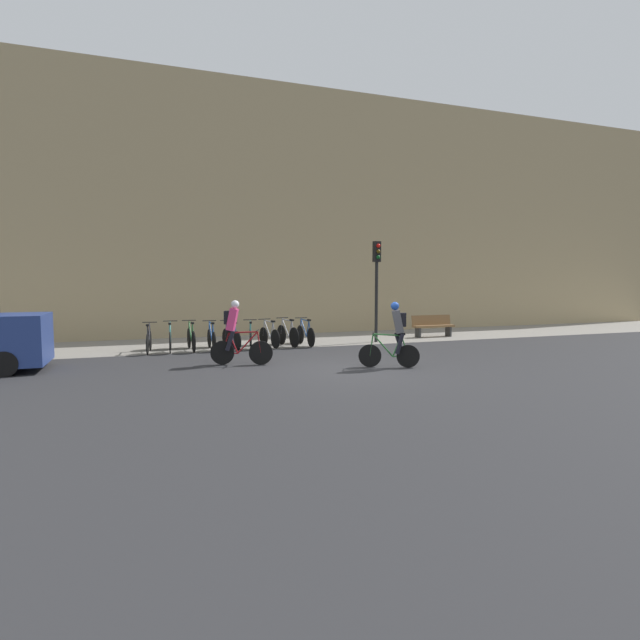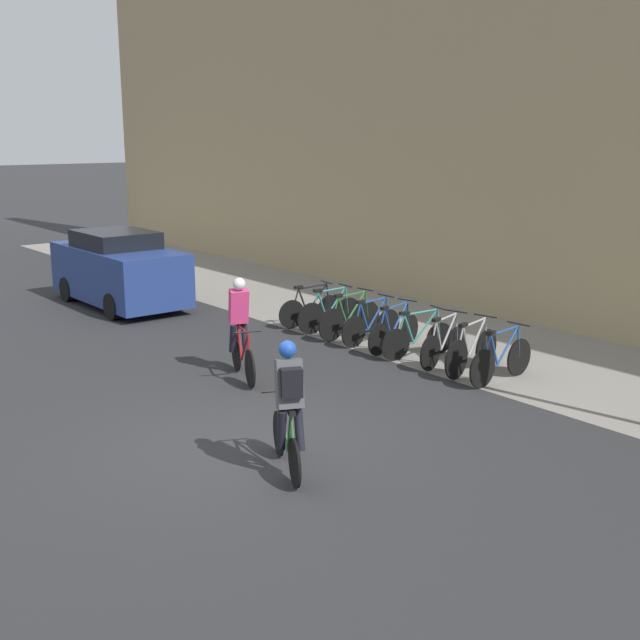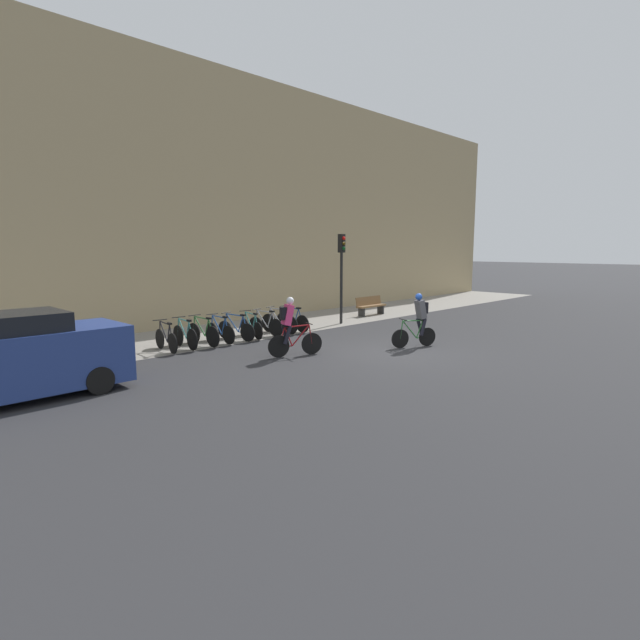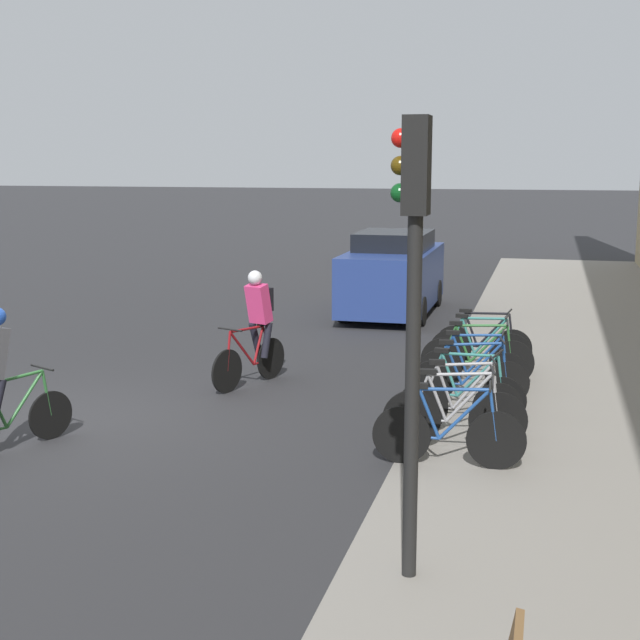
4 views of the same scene
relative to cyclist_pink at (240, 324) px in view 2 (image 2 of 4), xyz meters
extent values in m
plane|color=#2B2B2D|center=(2.69, -1.80, -0.95)|extent=(200.00, 200.00, 0.00)
cube|color=gray|center=(2.69, 4.95, -0.94)|extent=(44.00, 4.50, 0.01)
cube|color=tan|center=(2.69, 7.50, 4.35)|extent=(44.00, 0.60, 10.59)
cylinder|color=black|center=(0.66, -0.25, -0.62)|extent=(0.63, 0.26, 0.66)
cylinder|color=black|center=(-0.33, 0.12, -0.62)|extent=(0.63, 0.26, 0.66)
cylinder|color=maroon|center=(0.32, -0.12, -0.33)|extent=(0.56, 0.24, 0.62)
cylinder|color=maroon|center=(-0.04, 0.02, -0.35)|extent=(0.27, 0.13, 0.58)
cylinder|color=maroon|center=(0.21, -0.08, -0.05)|extent=(0.75, 0.31, 0.07)
cylinder|color=maroon|center=(-0.13, 0.05, -0.62)|extent=(0.41, 0.18, 0.05)
cylinder|color=maroon|center=(-0.24, 0.09, -0.34)|extent=(0.22, 0.11, 0.56)
cylinder|color=maroon|center=(0.62, -0.23, -0.33)|extent=(0.13, 0.08, 0.59)
cylinder|color=black|center=(0.58, -0.22, 0.00)|extent=(0.19, 0.44, 0.03)
cube|color=black|center=(-0.15, 0.06, -0.03)|extent=(0.22, 0.15, 0.06)
cube|color=#DB3875|center=(-0.06, 0.02, 0.30)|extent=(0.41, 0.41, 0.63)
sphere|color=silver|center=(0.02, -0.01, 0.71)|extent=(0.28, 0.28, 0.22)
cylinder|color=black|center=(-0.14, -0.06, -0.27)|extent=(0.30, 0.20, 0.56)
cylinder|color=black|center=(-0.07, 0.14, -0.27)|extent=(0.26, 0.19, 0.56)
cube|color=black|center=(-0.19, 0.07, 0.35)|extent=(0.22, 0.29, 0.36)
cylinder|color=black|center=(3.32, -1.59, -0.64)|extent=(0.57, 0.29, 0.61)
cylinder|color=black|center=(4.23, -2.01, -0.64)|extent=(0.57, 0.29, 0.61)
cylinder|color=#2D6B33|center=(3.63, -1.73, -0.36)|extent=(0.52, 0.27, 0.62)
cylinder|color=#2D6B33|center=(3.97, -1.89, -0.37)|extent=(0.25, 0.15, 0.58)
cylinder|color=#2D6B33|center=(3.73, -1.78, -0.08)|extent=(0.69, 0.35, 0.07)
cylinder|color=#2D6B33|center=(4.05, -1.92, -0.65)|extent=(0.38, 0.20, 0.05)
cylinder|color=#2D6B33|center=(4.15, -1.97, -0.37)|extent=(0.21, 0.12, 0.56)
cylinder|color=#2D6B33|center=(3.35, -1.60, -0.35)|extent=(0.12, 0.08, 0.58)
cylinder|color=black|center=(3.39, -1.62, -0.02)|extent=(0.22, 0.43, 0.03)
cube|color=black|center=(4.07, -1.93, -0.05)|extent=(0.22, 0.16, 0.06)
cube|color=#4C4C51|center=(3.98, -1.89, 0.28)|extent=(0.43, 0.42, 0.63)
sphere|color=#1E47AD|center=(3.90, -1.86, 0.69)|extent=(0.29, 0.29, 0.22)
cylinder|color=black|center=(4.07, -1.81, -0.30)|extent=(0.30, 0.22, 0.56)
cylinder|color=black|center=(3.97, -2.01, -0.30)|extent=(0.26, 0.20, 0.56)
cube|color=black|center=(4.10, -1.95, 0.33)|extent=(0.24, 0.29, 0.36)
cylinder|color=black|center=(-2.14, 3.80, -0.63)|extent=(0.10, 0.64, 0.64)
cylinder|color=black|center=(-2.24, 2.81, -0.63)|extent=(0.10, 0.64, 0.64)
cylinder|color=black|center=(-2.18, 3.47, -0.35)|extent=(0.09, 0.55, 0.62)
cylinder|color=black|center=(-2.22, 3.10, -0.36)|extent=(0.07, 0.26, 0.58)
cylinder|color=black|center=(-2.19, 3.36, -0.06)|extent=(0.11, 0.74, 0.07)
cylinder|color=black|center=(-2.22, 3.01, -0.64)|extent=(0.07, 0.40, 0.05)
cylinder|color=black|center=(-2.24, 2.90, -0.35)|extent=(0.05, 0.21, 0.56)
cylinder|color=black|center=(-2.15, 3.76, -0.34)|extent=(0.05, 0.12, 0.58)
cylinder|color=black|center=(-2.15, 3.73, -0.01)|extent=(0.46, 0.07, 0.03)
cube|color=black|center=(-2.23, 2.99, -0.04)|extent=(0.10, 0.21, 0.06)
cylinder|color=black|center=(-1.50, 3.80, -0.60)|extent=(0.08, 0.69, 0.69)
cylinder|color=black|center=(-1.57, 2.82, -0.60)|extent=(0.08, 0.69, 0.69)
cylinder|color=teal|center=(-1.52, 3.46, -0.32)|extent=(0.08, 0.54, 0.62)
cylinder|color=teal|center=(-1.55, 3.10, -0.34)|extent=(0.06, 0.25, 0.58)
cylinder|color=teal|center=(-1.53, 3.36, -0.04)|extent=(0.09, 0.73, 0.07)
cylinder|color=teal|center=(-1.55, 3.02, -0.61)|extent=(0.06, 0.39, 0.05)
cylinder|color=teal|center=(-1.56, 2.91, -0.33)|extent=(0.05, 0.21, 0.56)
cylinder|color=teal|center=(-1.50, 3.76, -0.31)|extent=(0.04, 0.12, 0.58)
cylinder|color=black|center=(-1.50, 3.72, 0.02)|extent=(0.46, 0.06, 0.03)
cube|color=black|center=(-1.55, 3.00, -0.01)|extent=(0.09, 0.21, 0.06)
cylinder|color=black|center=(-0.90, 3.83, -0.60)|extent=(0.07, 0.69, 0.69)
cylinder|color=black|center=(-0.84, 2.78, -0.60)|extent=(0.07, 0.69, 0.69)
cylinder|color=#2D6B33|center=(-0.88, 3.48, -0.32)|extent=(0.07, 0.58, 0.62)
cylinder|color=#2D6B33|center=(-0.86, 3.09, -0.33)|extent=(0.05, 0.27, 0.58)
cylinder|color=#2D6B33|center=(-0.87, 3.36, -0.03)|extent=(0.08, 0.78, 0.07)
cylinder|color=#2D6B33|center=(-0.85, 2.99, -0.61)|extent=(0.05, 0.42, 0.05)
cylinder|color=#2D6B33|center=(-0.85, 2.88, -0.32)|extent=(0.04, 0.22, 0.56)
cylinder|color=#2D6B33|center=(-0.90, 3.79, -0.31)|extent=(0.04, 0.12, 0.59)
cylinder|color=black|center=(-0.89, 3.75, 0.02)|extent=(0.46, 0.05, 0.03)
cube|color=black|center=(-0.85, 2.97, -0.01)|extent=(0.09, 0.20, 0.06)
cylinder|color=black|center=(-0.22, 3.80, -0.63)|extent=(0.05, 0.64, 0.64)
cylinder|color=black|center=(-0.19, 2.82, -0.63)|extent=(0.05, 0.64, 0.64)
cylinder|color=#1E478C|center=(-0.21, 3.46, -0.34)|extent=(0.06, 0.54, 0.62)
cylinder|color=#1E478C|center=(-0.20, 3.10, -0.36)|extent=(0.05, 0.25, 0.58)
cylinder|color=#1E478C|center=(-0.21, 3.36, -0.06)|extent=(0.06, 0.73, 0.07)
cylinder|color=#1E478C|center=(-0.20, 3.01, -0.63)|extent=(0.04, 0.39, 0.05)
cylinder|color=#1E478C|center=(-0.20, 2.91, -0.35)|extent=(0.04, 0.21, 0.56)
cylinder|color=#1E478C|center=(-0.22, 3.76, -0.34)|extent=(0.04, 0.11, 0.58)
cylinder|color=black|center=(-0.22, 3.72, -0.01)|extent=(0.46, 0.04, 0.03)
cube|color=black|center=(-0.20, 3.00, -0.04)|extent=(0.09, 0.20, 0.06)
cylinder|color=black|center=(0.35, 3.82, -0.63)|extent=(0.16, 0.63, 0.64)
cylinder|color=black|center=(0.56, 2.79, -0.63)|extent=(0.16, 0.63, 0.64)
cylinder|color=#1E478C|center=(0.42, 3.47, -0.34)|extent=(0.15, 0.57, 0.62)
cylinder|color=#1E478C|center=(0.50, 3.09, -0.36)|extent=(0.09, 0.27, 0.58)
cylinder|color=#1E478C|center=(0.44, 3.36, -0.06)|extent=(0.20, 0.77, 0.07)
cylinder|color=#1E478C|center=(0.52, 3.00, -0.63)|extent=(0.12, 0.42, 0.05)
cylinder|color=#1E478C|center=(0.54, 2.88, -0.35)|extent=(0.08, 0.22, 0.56)
cylinder|color=#1E478C|center=(0.36, 3.78, -0.34)|extent=(0.06, 0.12, 0.59)
cylinder|color=black|center=(0.37, 3.74, -0.01)|extent=(0.46, 0.12, 0.03)
cube|color=black|center=(0.52, 2.98, -0.04)|extent=(0.12, 0.21, 0.06)
cylinder|color=black|center=(1.21, 3.82, -0.63)|extent=(0.14, 0.62, 0.62)
cylinder|color=black|center=(1.02, 2.80, -0.63)|extent=(0.14, 0.62, 0.62)
cylinder|color=teal|center=(1.14, 3.47, -0.35)|extent=(0.14, 0.57, 0.62)
cylinder|color=teal|center=(1.08, 3.09, -0.37)|extent=(0.09, 0.27, 0.58)
cylinder|color=teal|center=(1.12, 3.36, -0.07)|extent=(0.17, 0.76, 0.07)
cylinder|color=teal|center=(1.06, 3.00, -0.64)|extent=(0.10, 0.41, 0.05)
cylinder|color=teal|center=(1.04, 2.89, -0.36)|extent=(0.07, 0.22, 0.56)
cylinder|color=teal|center=(1.20, 3.78, -0.34)|extent=(0.06, 0.12, 0.59)
cylinder|color=black|center=(1.19, 3.73, -0.01)|extent=(0.46, 0.11, 0.03)
cube|color=black|center=(1.06, 2.98, -0.04)|extent=(0.11, 0.21, 0.06)
cylinder|color=black|center=(1.68, 3.77, -0.62)|extent=(0.17, 0.64, 0.65)
cylinder|color=black|center=(1.87, 2.84, -0.62)|extent=(0.17, 0.64, 0.65)
cylinder|color=#99999E|center=(1.75, 3.46, -0.34)|extent=(0.15, 0.52, 0.62)
cylinder|color=#99999E|center=(1.82, 3.11, -0.35)|extent=(0.09, 0.25, 0.58)
cylinder|color=#99999E|center=(1.77, 3.35, -0.05)|extent=(0.18, 0.70, 0.07)
cylinder|color=#99999E|center=(1.84, 3.03, -0.63)|extent=(0.11, 0.38, 0.05)
cylinder|color=#99999E|center=(1.86, 2.93, -0.34)|extent=(0.07, 0.20, 0.56)
cylinder|color=#99999E|center=(1.69, 3.74, -0.33)|extent=(0.06, 0.12, 0.58)
cylinder|color=black|center=(1.70, 3.70, 0.00)|extent=(0.46, 0.12, 0.03)
cube|color=black|center=(1.84, 3.01, -0.03)|extent=(0.12, 0.21, 0.06)
cylinder|color=black|center=(2.35, 3.81, -0.59)|extent=(0.16, 0.70, 0.71)
cylinder|color=black|center=(2.53, 2.80, -0.59)|extent=(0.16, 0.70, 0.71)
cylinder|color=#99999E|center=(2.41, 3.47, -0.31)|extent=(0.14, 0.56, 0.62)
cylinder|color=#99999E|center=(2.48, 3.10, -0.33)|extent=(0.09, 0.27, 0.58)
cylinder|color=#99999E|center=(2.43, 3.36, -0.03)|extent=(0.17, 0.76, 0.07)
cylinder|color=#99999E|center=(2.49, 3.00, -0.60)|extent=(0.10, 0.41, 0.05)
cylinder|color=#99999E|center=(2.51, 2.89, -0.32)|extent=(0.07, 0.22, 0.56)
cylinder|color=#99999E|center=(2.36, 3.77, -0.30)|extent=(0.06, 0.12, 0.59)
cylinder|color=black|center=(2.36, 3.73, 0.03)|extent=(0.46, 0.11, 0.03)
cube|color=black|center=(2.50, 2.98, 0.00)|extent=(0.11, 0.21, 0.06)
cylinder|color=black|center=(3.07, 3.84, -0.61)|extent=(0.07, 0.67, 0.67)
cylinder|color=black|center=(3.13, 2.78, -0.61)|extent=(0.07, 0.67, 0.67)
cylinder|color=#1E478C|center=(3.09, 3.48, -0.33)|extent=(0.07, 0.58, 0.62)
cylinder|color=#1E478C|center=(3.11, 3.09, -0.34)|extent=(0.05, 0.27, 0.58)
cylinder|color=#1E478C|center=(3.10, 3.36, -0.05)|extent=(0.08, 0.79, 0.07)
cylinder|color=#1E478C|center=(3.12, 2.99, -0.62)|extent=(0.06, 0.43, 0.05)
cylinder|color=#1E478C|center=(3.13, 2.87, -0.34)|extent=(0.04, 0.22, 0.56)
cylinder|color=#1E478C|center=(3.07, 3.79, -0.32)|extent=(0.04, 0.12, 0.59)
cylinder|color=black|center=(3.08, 3.75, 0.01)|extent=(0.46, 0.05, 0.03)
cube|color=black|center=(3.12, 2.97, -0.02)|extent=(0.09, 0.20, 0.06)
cube|color=navy|center=(-6.84, 0.95, -0.13)|extent=(4.30, 1.78, 1.27)
cube|color=black|center=(-6.95, 0.95, 0.70)|extent=(2.06, 1.57, 0.40)
cylinder|color=black|center=(-5.51, 0.13, -0.64)|extent=(0.62, 0.20, 0.62)
cylinder|color=black|center=(-5.51, 1.77, -0.64)|extent=(0.62, 0.20, 0.62)
cylinder|color=black|center=(-8.17, 0.13, -0.64)|extent=(0.62, 0.20, 0.62)
cylinder|color=black|center=(-8.17, 1.77, -0.64)|extent=(0.62, 0.20, 0.62)
camera|label=1|loc=(-2.36, -13.53, 1.34)|focal=28.00mm
camera|label=2|loc=(11.46, -7.44, 3.26)|focal=45.00mm
camera|label=3|loc=(-9.68, -10.79, 2.24)|focal=28.00mm
camera|label=4|loc=(12.80, 4.31, 2.47)|focal=50.00mm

